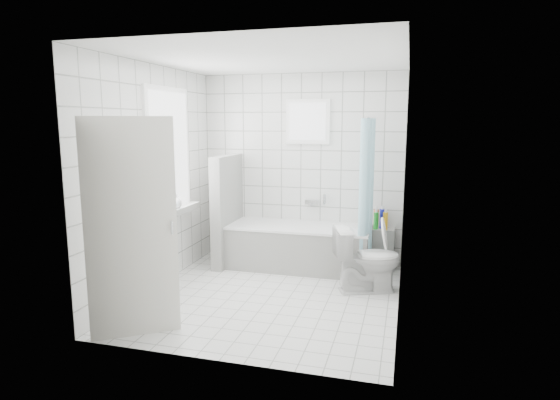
% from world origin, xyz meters
% --- Properties ---
extents(ground, '(3.00, 3.00, 0.00)m').
position_xyz_m(ground, '(0.00, 0.00, 0.00)').
color(ground, white).
rests_on(ground, ground).
extents(ceiling, '(3.00, 3.00, 0.00)m').
position_xyz_m(ceiling, '(0.00, 0.00, 2.60)').
color(ceiling, white).
rests_on(ceiling, ground).
extents(wall_back, '(2.80, 0.02, 2.60)m').
position_xyz_m(wall_back, '(0.00, 1.50, 1.30)').
color(wall_back, white).
rests_on(wall_back, ground).
extents(wall_front, '(2.80, 0.02, 2.60)m').
position_xyz_m(wall_front, '(0.00, -1.50, 1.30)').
color(wall_front, white).
rests_on(wall_front, ground).
extents(wall_left, '(0.02, 3.00, 2.60)m').
position_xyz_m(wall_left, '(-1.40, 0.00, 1.30)').
color(wall_left, white).
rests_on(wall_left, ground).
extents(wall_right, '(0.02, 3.00, 2.60)m').
position_xyz_m(wall_right, '(1.40, 0.00, 1.30)').
color(wall_right, white).
rests_on(wall_right, ground).
extents(window_left, '(0.01, 0.90, 1.40)m').
position_xyz_m(window_left, '(-1.35, 0.30, 1.60)').
color(window_left, white).
rests_on(window_left, wall_left).
extents(window_back, '(0.50, 0.01, 0.50)m').
position_xyz_m(window_back, '(0.10, 1.46, 1.95)').
color(window_back, white).
rests_on(window_back, wall_back).
extents(window_sill, '(0.18, 1.02, 0.08)m').
position_xyz_m(window_sill, '(-1.31, 0.30, 0.86)').
color(window_sill, white).
rests_on(window_sill, wall_left).
extents(door, '(0.68, 0.49, 2.00)m').
position_xyz_m(door, '(-0.92, -1.25, 1.00)').
color(door, silver).
rests_on(door, ground).
extents(bathtub, '(1.88, 0.77, 0.58)m').
position_xyz_m(bathtub, '(0.07, 1.12, 0.29)').
color(bathtub, white).
rests_on(bathtub, ground).
extents(partition_wall, '(0.15, 0.85, 1.50)m').
position_xyz_m(partition_wall, '(-0.94, 1.07, 0.75)').
color(partition_wall, white).
rests_on(partition_wall, ground).
extents(tiled_ledge, '(0.40, 0.24, 0.55)m').
position_xyz_m(tiled_ledge, '(1.10, 1.38, 0.28)').
color(tiled_ledge, white).
rests_on(tiled_ledge, ground).
extents(toilet, '(0.86, 0.67, 0.77)m').
position_xyz_m(toilet, '(1.03, 0.47, 0.38)').
color(toilet, white).
rests_on(toilet, ground).
extents(curtain_rod, '(0.02, 0.80, 0.02)m').
position_xyz_m(curtain_rod, '(0.95, 1.10, 2.00)').
color(curtain_rod, silver).
rests_on(curtain_rod, wall_back).
extents(shower_curtain, '(0.14, 0.48, 1.78)m').
position_xyz_m(shower_curtain, '(0.95, 0.97, 1.10)').
color(shower_curtain, '#41A6BF').
rests_on(shower_curtain, curtain_rod).
extents(tub_faucet, '(0.18, 0.06, 0.06)m').
position_xyz_m(tub_faucet, '(0.17, 1.46, 0.85)').
color(tub_faucet, silver).
rests_on(tub_faucet, wall_back).
extents(sill_bottles, '(0.20, 0.54, 0.27)m').
position_xyz_m(sill_bottles, '(-1.30, 0.14, 1.01)').
color(sill_bottles, '#349AEC').
rests_on(sill_bottles, window_sill).
extents(ledge_bottles, '(0.19, 0.18, 0.26)m').
position_xyz_m(ledge_bottles, '(1.11, 1.36, 0.67)').
color(ledge_bottles, '#178E25').
rests_on(ledge_bottles, tiled_ledge).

